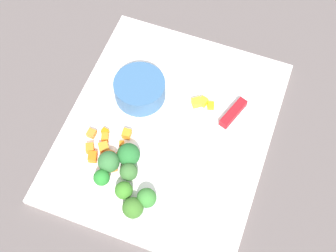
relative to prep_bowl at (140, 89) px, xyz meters
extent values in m
plane|color=#554C4B|center=(-0.05, -0.08, -0.03)|extent=(4.00, 4.00, 0.00)
cube|color=white|center=(-0.05, -0.08, -0.03)|extent=(0.47, 0.39, 0.01)
cylinder|color=#335A86|center=(0.00, 0.00, 0.00)|extent=(0.10, 0.10, 0.05)
cube|color=silver|center=(-0.18, -0.12, -0.02)|extent=(0.18, 0.08, 0.00)
cube|color=maroon|center=(0.02, -0.19, -0.01)|extent=(0.07, 0.04, 0.02)
cube|color=orange|center=(-0.15, 0.04, -0.02)|extent=(0.02, 0.02, 0.01)
cube|color=orange|center=(-0.12, -0.03, -0.02)|extent=(0.01, 0.01, 0.01)
cube|color=orange|center=(-0.17, -0.01, -0.02)|extent=(0.02, 0.02, 0.01)
cube|color=orange|center=(-0.14, 0.02, -0.01)|extent=(0.03, 0.03, 0.02)
cube|color=orange|center=(-0.10, 0.03, -0.02)|extent=(0.01, 0.02, 0.01)
cube|color=orange|center=(-0.14, -0.02, -0.02)|extent=(0.02, 0.02, 0.01)
cube|color=orange|center=(-0.12, -0.01, -0.02)|extent=(0.01, 0.01, 0.01)
cube|color=orange|center=(-0.15, 0.00, -0.02)|extent=(0.02, 0.02, 0.01)
cube|color=orange|center=(-0.16, 0.03, -0.01)|extent=(0.02, 0.02, 0.02)
cube|color=orange|center=(-0.16, 0.01, -0.02)|extent=(0.02, 0.02, 0.01)
cube|color=orange|center=(-0.10, -0.01, -0.01)|extent=(0.02, 0.02, 0.02)
cube|color=orange|center=(-0.12, 0.06, -0.02)|extent=(0.02, 0.02, 0.01)
cube|color=orange|center=(-0.12, 0.03, -0.02)|extent=(0.02, 0.02, 0.01)
cube|color=yellow|center=(0.03, -0.13, -0.01)|extent=(0.02, 0.02, 0.02)
cube|color=yellow|center=(0.02, -0.14, -0.02)|extent=(0.02, 0.02, 0.01)
cube|color=yellow|center=(0.02, -0.12, -0.01)|extent=(0.02, 0.02, 0.02)
cylinder|color=#89BE5E|center=(-0.14, -0.03, -0.02)|extent=(0.02, 0.02, 0.01)
sphere|color=#23642B|center=(-0.14, -0.03, 0.00)|extent=(0.04, 0.04, 0.04)
cylinder|color=#98BE66|center=(-0.17, -0.01, -0.02)|extent=(0.01, 0.01, 0.01)
sphere|color=#316633|center=(-0.17, -0.01, 0.00)|extent=(0.04, 0.04, 0.04)
cylinder|color=#90B469|center=(-0.20, 0.00, -0.02)|extent=(0.01, 0.01, 0.01)
sphere|color=#257829|center=(-0.20, 0.00, 0.00)|extent=(0.03, 0.03, 0.03)
cylinder|color=#93BC54|center=(-0.17, -0.05, -0.02)|extent=(0.01, 0.01, 0.01)
sphere|color=#35642D|center=(-0.17, -0.05, 0.00)|extent=(0.03, 0.03, 0.03)
cylinder|color=#95BA55|center=(-0.23, -0.08, -0.02)|extent=(0.01, 0.01, 0.01)
sphere|color=#366823|center=(-0.23, -0.08, 0.00)|extent=(0.04, 0.04, 0.04)
cylinder|color=#89B956|center=(-0.21, -0.10, -0.02)|extent=(0.01, 0.01, 0.01)
sphere|color=#35762E|center=(-0.21, -0.10, 0.00)|extent=(0.04, 0.04, 0.04)
cylinder|color=#91C15F|center=(-0.21, -0.05, -0.02)|extent=(0.01, 0.01, 0.01)
sphere|color=#377624|center=(-0.21, -0.05, 0.00)|extent=(0.03, 0.03, 0.03)
camera|label=1|loc=(-0.45, -0.23, 0.80)|focal=49.98mm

